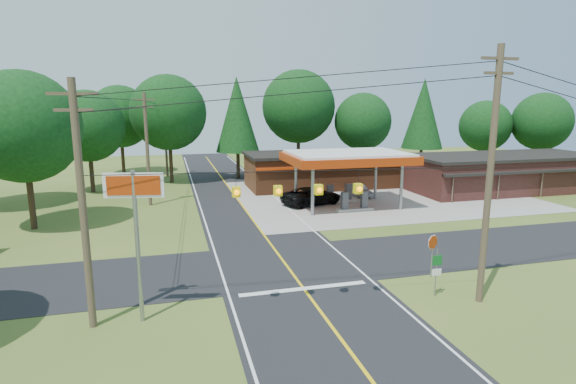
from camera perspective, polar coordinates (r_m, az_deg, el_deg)
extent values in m
plane|color=#3E581F|center=(25.99, -0.32, -9.19)|extent=(120.00, 120.00, 0.00)
cube|color=black|center=(25.99, -0.32, -9.17)|extent=(8.00, 120.00, 0.02)
cube|color=black|center=(25.99, -0.32, -9.16)|extent=(70.00, 7.00, 0.02)
cube|color=yellow|center=(25.98, -0.32, -9.14)|extent=(0.15, 110.00, 0.00)
cylinder|color=gray|center=(36.52, 3.15, 0.18)|extent=(0.28, 0.28, 4.20)
cylinder|color=gray|center=(41.23, 1.01, 1.45)|extent=(0.28, 0.28, 4.20)
cylinder|color=gray|center=(39.69, 14.20, 0.73)|extent=(0.28, 0.28, 4.20)
cylinder|color=gray|center=(44.06, 11.07, 1.87)|extent=(0.28, 0.28, 4.20)
cube|color=#A92E09|center=(39.87, 7.56, 4.29)|extent=(10.60, 7.40, 0.70)
cube|color=white|center=(39.82, 7.57, 4.87)|extent=(10.00, 7.00, 0.25)
cube|color=#9E9B93|center=(38.96, 8.41, -2.19)|extent=(3.20, 0.90, 0.22)
cube|color=#3F3F44|center=(38.44, 7.21, -1.09)|extent=(0.55, 0.45, 1.50)
cube|color=#3F3F44|center=(39.14, 9.65, -0.94)|extent=(0.55, 0.45, 1.50)
cube|color=#9E9B93|center=(42.21, 6.49, -1.11)|extent=(3.20, 0.90, 0.22)
cube|color=#3F3F44|center=(41.73, 5.36, -0.08)|extent=(0.55, 0.45, 1.50)
cube|color=#3F3F44|center=(42.38, 7.65, 0.04)|extent=(0.55, 0.45, 1.50)
cube|color=brown|center=(49.84, 4.19, 2.70)|extent=(16.00, 7.00, 3.50)
cube|color=black|center=(49.59, 4.22, 4.87)|extent=(16.40, 7.40, 0.30)
cube|color=#A92E09|center=(46.35, 5.65, 3.23)|extent=(16.00, 0.50, 0.25)
cube|color=#341715|center=(52.76, 25.66, 2.10)|extent=(20.00, 8.00, 3.50)
cube|color=black|center=(52.54, 25.83, 4.14)|extent=(20.40, 8.40, 0.30)
cube|color=black|center=(49.57, 28.86, 2.29)|extent=(20.00, 0.70, 0.25)
cylinder|color=#473828|center=(21.71, 24.21, 1.47)|extent=(0.30, 0.30, 11.50)
cube|color=#473828|center=(21.54, 25.34, 15.09)|extent=(1.80, 0.12, 0.12)
cube|color=#473828|center=(21.50, 25.20, 13.51)|extent=(1.40, 0.12, 0.12)
cylinder|color=#473828|center=(19.33, -24.61, -1.91)|extent=(0.30, 0.30, 10.00)
cube|color=#473828|center=(18.91, -25.70, 11.20)|extent=(1.80, 0.12, 0.12)
cube|color=#473828|center=(18.91, -25.55, 9.38)|extent=(1.40, 0.12, 0.12)
cylinder|color=#473828|center=(41.84, -17.43, 5.10)|extent=(0.30, 0.30, 10.00)
cube|color=#473828|center=(41.64, -17.79, 11.12)|extent=(1.80, 0.12, 0.12)
cube|color=#473828|center=(41.64, -17.74, 10.30)|extent=(1.40, 0.12, 0.12)
cylinder|color=#473828|center=(58.76, -15.28, 6.56)|extent=(0.30, 0.30, 9.50)
cube|color=yellow|center=(18.42, -6.59, 0.03)|extent=(0.32, 0.32, 0.42)
cube|color=yellow|center=(18.54, -1.29, 0.17)|extent=(0.32, 0.32, 0.42)
cube|color=yellow|center=(18.82, 3.89, 0.31)|extent=(0.32, 0.32, 0.42)
cube|color=yellow|center=(19.24, 8.88, 0.44)|extent=(0.32, 0.32, 0.42)
cylinder|color=#332316|center=(50.71, -23.65, 2.20)|extent=(0.44, 0.44, 3.96)
sphere|color=black|center=(50.27, -24.08, 7.65)|extent=(7.26, 7.26, 7.26)
cylinder|color=#332316|center=(54.01, -14.64, 3.65)|extent=(0.44, 0.44, 4.68)
sphere|color=black|center=(53.61, -14.94, 9.72)|extent=(8.58, 8.58, 8.58)
cylinder|color=#332316|center=(55.62, -6.36, 3.96)|extent=(0.44, 0.44, 4.32)
cone|color=black|center=(55.21, -6.48, 9.78)|extent=(5.28, 5.28, 9.00)
cylinder|color=#332316|center=(58.25, 1.32, 4.71)|extent=(0.44, 0.44, 5.04)
sphere|color=black|center=(57.89, 1.34, 10.78)|extent=(9.24, 9.24, 9.24)
cylinder|color=#332316|center=(59.19, 9.34, 4.14)|extent=(0.44, 0.44, 3.96)
sphere|color=black|center=(58.81, 9.49, 8.82)|extent=(7.26, 7.26, 7.26)
cylinder|color=#332316|center=(62.00, 16.51, 4.31)|extent=(0.44, 0.44, 4.32)
cone|color=black|center=(61.63, 16.80, 9.52)|extent=(5.28, 5.28, 9.00)
cylinder|color=#332316|center=(64.97, 23.47, 3.82)|extent=(0.44, 0.44, 3.60)
sphere|color=black|center=(64.63, 23.77, 7.69)|extent=(6.60, 6.60, 6.60)
cylinder|color=#332316|center=(66.64, 29.14, 3.65)|extent=(0.44, 0.44, 3.96)
sphere|color=black|center=(66.30, 29.53, 7.79)|extent=(7.26, 7.26, 7.26)
cylinder|color=#332316|center=(37.58, -29.81, -0.89)|extent=(0.44, 0.44, 4.32)
sphere|color=black|center=(36.98, -30.60, 7.14)|extent=(7.92, 7.92, 7.92)
cylinder|color=#332316|center=(62.26, -20.23, 4.11)|extent=(0.44, 0.44, 4.32)
sphere|color=black|center=(61.90, -20.56, 8.96)|extent=(7.92, 7.92, 7.92)
imported|color=black|center=(40.88, 3.02, -0.52)|extent=(7.16, 7.16, 1.57)
imported|color=silver|center=(45.24, 9.04, 0.30)|extent=(3.84, 3.84, 1.28)
cylinder|color=gray|center=(19.54, -18.54, -6.75)|extent=(0.18, 0.18, 6.44)
cube|color=white|center=(18.93, -19.02, 0.81)|extent=(2.36, 0.53, 1.01)
cube|color=#A92E09|center=(18.88, -19.03, 0.78)|extent=(2.08, 0.46, 0.78)
cylinder|color=gray|center=(25.06, 17.79, -7.84)|extent=(0.07, 0.07, 2.21)
cylinder|color=gray|center=(22.65, 18.28, -9.72)|extent=(0.06, 0.06, 2.36)
cube|color=#0C591E|center=(22.40, 18.44, -8.23)|extent=(0.48, 0.05, 0.48)
cube|color=white|center=(22.60, 18.34, -9.64)|extent=(0.48, 0.05, 0.32)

